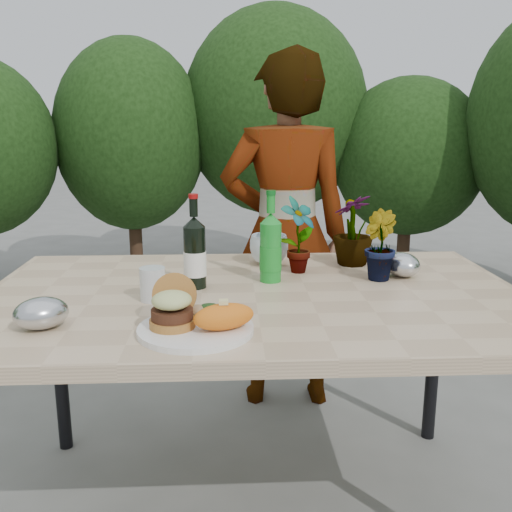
{
  "coord_description": "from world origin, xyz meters",
  "views": [
    {
      "loc": [
        -0.08,
        -1.61,
        1.25
      ],
      "look_at": [
        0.0,
        -0.08,
        0.88
      ],
      "focal_mm": 40.0,
      "sensor_mm": 36.0,
      "label": 1
    }
  ],
  "objects_px": {
    "patio_table": "(255,311)",
    "dinner_plate": "(196,329)",
    "wine_bottle": "(195,254)",
    "person": "(285,235)"
  },
  "relations": [
    {
      "from": "patio_table",
      "to": "dinner_plate",
      "type": "height_order",
      "value": "dinner_plate"
    },
    {
      "from": "dinner_plate",
      "to": "wine_bottle",
      "type": "xyz_separation_m",
      "value": [
        -0.02,
        0.38,
        0.1
      ]
    },
    {
      "from": "person",
      "to": "patio_table",
      "type": "bearing_deg",
      "value": 77.45
    },
    {
      "from": "wine_bottle",
      "to": "dinner_plate",
      "type": "bearing_deg",
      "value": -76.59
    },
    {
      "from": "patio_table",
      "to": "person",
      "type": "bearing_deg",
      "value": 77.78
    },
    {
      "from": "dinner_plate",
      "to": "person",
      "type": "height_order",
      "value": "person"
    },
    {
      "from": "patio_table",
      "to": "dinner_plate",
      "type": "bearing_deg",
      "value": -116.27
    },
    {
      "from": "wine_bottle",
      "to": "person",
      "type": "height_order",
      "value": "person"
    },
    {
      "from": "patio_table",
      "to": "wine_bottle",
      "type": "bearing_deg",
      "value": 160.92
    },
    {
      "from": "dinner_plate",
      "to": "patio_table",
      "type": "bearing_deg",
      "value": 63.73
    }
  ]
}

